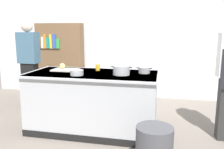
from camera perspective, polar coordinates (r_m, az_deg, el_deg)
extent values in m
plane|color=slate|center=(3.77, -4.49, -13.23)|extent=(10.00, 10.00, 0.00)
cube|color=silver|center=(5.49, 1.70, 10.34)|extent=(6.40, 0.12, 3.00)
cube|color=#B7BABF|center=(3.61, -4.59, -6.67)|extent=(1.90, 0.90, 0.90)
cube|color=#B7BABF|center=(3.51, -4.69, 0.14)|extent=(1.98, 0.98, 0.03)
cube|color=black|center=(3.35, -6.82, -15.45)|extent=(1.90, 0.01, 0.10)
cube|color=silver|center=(3.78, -11.32, 1.11)|extent=(0.40, 0.28, 0.02)
sphere|color=tan|center=(3.83, -12.08, 2.04)|extent=(0.09, 0.09, 0.09)
cylinder|color=#B7BABF|center=(3.34, 2.32, 1.06)|extent=(0.24, 0.24, 0.13)
cube|color=black|center=(3.36, 0.05, 1.92)|extent=(0.04, 0.02, 0.01)
cube|color=black|center=(3.31, 4.63, 1.76)|extent=(0.04, 0.02, 0.01)
cylinder|color=#99999E|center=(3.50, 7.88, 1.05)|extent=(0.17, 0.17, 0.09)
cube|color=black|center=(3.50, 6.27, 1.62)|extent=(0.04, 0.02, 0.01)
cube|color=black|center=(3.49, 9.52, 1.50)|extent=(0.04, 0.02, 0.01)
cylinder|color=#B7BABF|center=(3.34, -8.61, 0.46)|extent=(0.19, 0.19, 0.08)
cylinder|color=yellow|center=(3.72, -3.51, 1.76)|extent=(0.07, 0.07, 0.10)
cube|color=black|center=(4.97, -19.28, -2.45)|extent=(0.28, 0.20, 0.90)
cube|color=#40647C|center=(4.87, -19.82, 6.19)|extent=(0.38, 0.24, 0.60)
sphere|color=beige|center=(4.86, -20.12, 11.01)|extent=(0.22, 0.22, 0.22)
cube|color=brown|center=(5.66, -12.50, 3.50)|extent=(1.10, 0.28, 1.70)
cube|color=brown|center=(5.68, -17.32, 7.43)|extent=(0.08, 0.03, 0.25)
cube|color=white|center=(5.64, -16.67, 7.51)|extent=(0.05, 0.03, 0.26)
cube|color=orange|center=(5.61, -16.07, 7.81)|extent=(0.05, 0.03, 0.32)
cube|color=teal|center=(5.58, -15.43, 7.46)|extent=(0.07, 0.03, 0.25)
cube|color=yellow|center=(5.54, -14.75, 7.85)|extent=(0.06, 0.03, 0.32)
cube|color=#3351B7|center=(5.50, -13.95, 7.90)|extent=(0.08, 0.03, 0.32)
cube|color=green|center=(5.47, -13.11, 7.38)|extent=(0.07, 0.03, 0.22)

